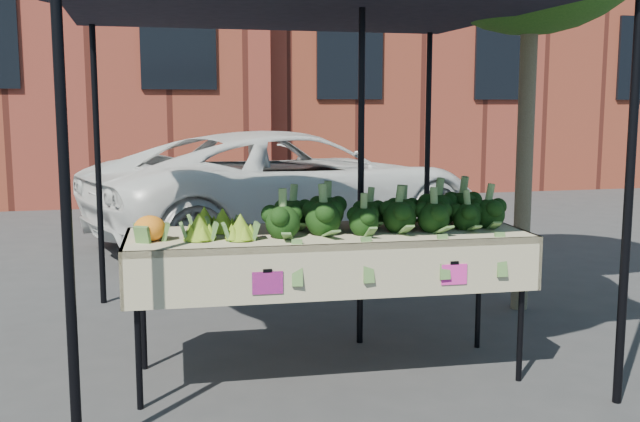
{
  "coord_description": "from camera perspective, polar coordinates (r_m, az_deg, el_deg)",
  "views": [
    {
      "loc": [
        -1.19,
        -4.39,
        1.66
      ],
      "look_at": [
        -0.09,
        0.11,
        1.0
      ],
      "focal_mm": 41.86,
      "sensor_mm": 36.0,
      "label": 1
    }
  ],
  "objects": [
    {
      "name": "vehicle",
      "position": [
        9.04,
        -2.33,
        13.02
      ],
      "size": [
        1.99,
        2.55,
        4.86
      ],
      "primitive_type": "imported",
      "rotation": [
        0.0,
        0.0,
        1.89
      ],
      "color": "white",
      "rests_on": "ground"
    },
    {
      "name": "cauliflower_pair",
      "position": [
        4.31,
        -12.89,
        -1.07
      ],
      "size": [
        0.2,
        0.2,
        0.18
      ],
      "primitive_type": "ellipsoid",
      "color": "orange",
      "rests_on": "table"
    },
    {
      "name": "broccoli_heap",
      "position": [
        4.61,
        4.87,
        0.21
      ],
      "size": [
        1.54,
        0.57,
        0.26
      ],
      "primitive_type": "ellipsoid",
      "color": "black",
      "rests_on": "table"
    },
    {
      "name": "canopy",
      "position": [
        5.08,
        -0.9,
        4.83
      ],
      "size": [
        3.16,
        3.16,
        2.74
      ],
      "primitive_type": null,
      "color": "black",
      "rests_on": "ground"
    },
    {
      "name": "table",
      "position": [
        4.6,
        0.6,
        -7.14
      ],
      "size": [
        2.44,
        0.92,
        0.9
      ],
      "color": "#C1B692",
      "rests_on": "ground"
    },
    {
      "name": "ground",
      "position": [
        4.84,
        1.36,
        -11.95
      ],
      "size": [
        90.0,
        90.0,
        0.0
      ],
      "primitive_type": "plane",
      "color": "#323235"
    },
    {
      "name": "romanesco_cluster",
      "position": [
        4.41,
        -7.91,
        -0.6
      ],
      "size": [
        0.43,
        0.57,
        0.2
      ],
      "primitive_type": "ellipsoid",
      "color": "#78A724",
      "rests_on": "table"
    },
    {
      "name": "street_tree",
      "position": [
        6.19,
        15.62,
        10.37
      ],
      "size": [
        1.96,
        1.96,
        3.87
      ],
      "primitive_type": null,
      "color": "#1E4C14",
      "rests_on": "ground"
    }
  ]
}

